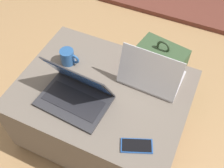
# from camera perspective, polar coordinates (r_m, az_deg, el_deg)

# --- Properties ---
(ground_plane) EXTENTS (14.00, 14.00, 0.00)m
(ground_plane) POSITION_cam_1_polar(r_m,az_deg,el_deg) (1.82, -1.69, -9.91)
(ground_plane) COLOR tan
(ottoman) EXTENTS (0.93, 0.71, 0.47)m
(ottoman) POSITION_cam_1_polar(r_m,az_deg,el_deg) (1.61, -1.89, -5.97)
(ottoman) COLOR #3D3832
(ottoman) RESTS_ON ground_plane
(laptop_near) EXTENTS (0.37, 0.27, 0.24)m
(laptop_near) POSITION_cam_1_polar(r_m,az_deg,el_deg) (1.35, -7.91, -1.94)
(laptop_near) COLOR #333338
(laptop_near) RESTS_ON ottoman
(laptop_far) EXTENTS (0.33, 0.25, 0.24)m
(laptop_far) POSITION_cam_1_polar(r_m,az_deg,el_deg) (1.43, 8.45, 1.95)
(laptop_far) COLOR silver
(laptop_far) RESTS_ON ottoman
(cell_phone) EXTENTS (0.16, 0.12, 0.01)m
(cell_phone) POSITION_cam_1_polar(r_m,az_deg,el_deg) (1.25, 5.40, -13.24)
(cell_phone) COLOR #1E4C9E
(cell_phone) RESTS_ON ottoman
(backpack) EXTENTS (0.35, 0.30, 0.48)m
(backpack) POSITION_cam_1_polar(r_m,az_deg,el_deg) (1.90, 10.22, 3.07)
(backpack) COLOR #385133
(backpack) RESTS_ON ground_plane
(coffee_mug) EXTENTS (0.12, 0.08, 0.09)m
(coffee_mug) POSITION_cam_1_polar(r_m,az_deg,el_deg) (1.53, -9.54, 5.82)
(coffee_mug) COLOR #285693
(coffee_mug) RESTS_ON ottoman
(fireplace_hearth) EXTENTS (1.40, 0.50, 0.04)m
(fireplace_hearth) POSITION_cam_1_polar(r_m,az_deg,el_deg) (2.84, 12.78, 16.94)
(fireplace_hearth) COLOR brown
(fireplace_hearth) RESTS_ON ground_plane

